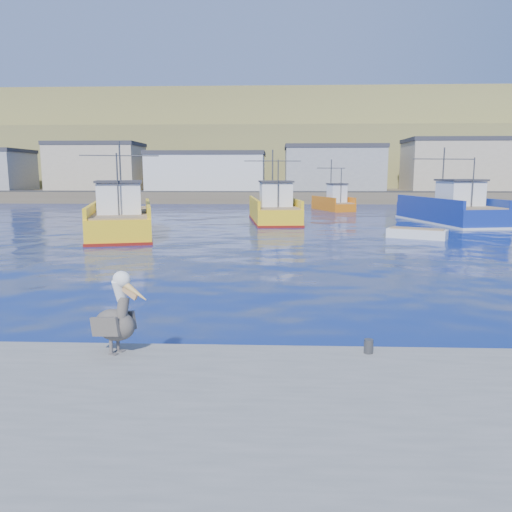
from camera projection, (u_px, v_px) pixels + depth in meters
The scene contains 10 objects.
ground at pixel (239, 326), 14.14m from camera, with size 260.00×260.00×0.00m, color #071556.
dock_bollards at pixel (256, 345), 10.66m from camera, with size 36.20×0.20×0.30m.
far_shore at pixel (272, 154), 120.32m from camera, with size 200.00×81.00×24.00m.
trawler_yellow_a at pixel (122, 219), 34.98m from camera, with size 7.00×12.69×6.61m.
trawler_yellow_b at pixel (274, 210), 44.46m from camera, with size 5.20×11.28×6.47m.
trawler_blue at pixel (450, 211), 43.35m from camera, with size 6.43×12.62×6.61m.
boat_orange at pixel (334, 202), 58.40m from camera, with size 4.63×7.39×5.90m.
skiff_mid at pixel (417, 234), 33.23m from camera, with size 3.98×2.89×0.82m.
skiff_far at pixel (511, 211), 54.06m from camera, with size 3.48×3.94×0.85m.
pelican at pixel (116, 318), 10.46m from camera, with size 1.41×0.92×1.79m.
Camera 1 is at (1.02, -13.60, 4.26)m, focal length 35.00 mm.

